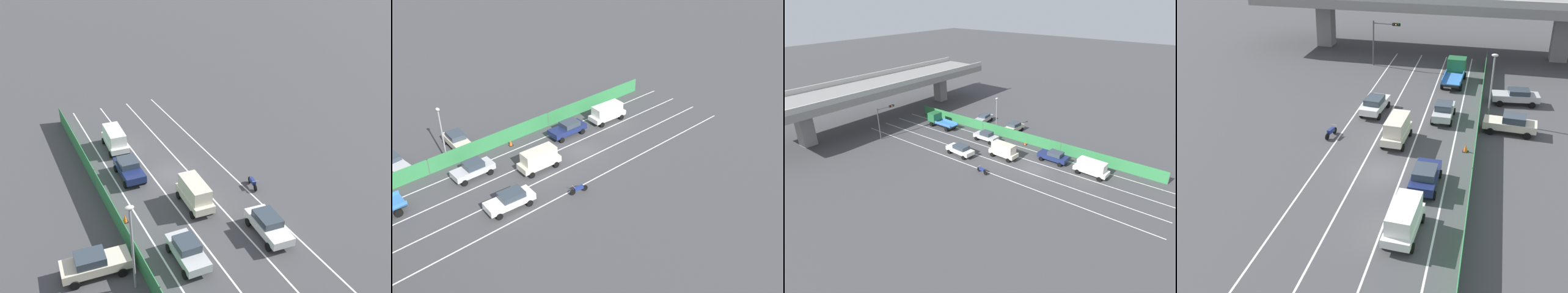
{
  "view_description": "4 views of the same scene",
  "coord_description": "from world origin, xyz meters",
  "views": [
    {
      "loc": [
        13.72,
        33.66,
        22.13
      ],
      "look_at": [
        -2.66,
        -0.17,
        2.2
      ],
      "focal_mm": 42.11,
      "sensor_mm": 36.0,
      "label": 1
    },
    {
      "loc": [
        -32.83,
        28.23,
        27.16
      ],
      "look_at": [
        -1.29,
        0.05,
        1.14
      ],
      "focal_mm": 42.56,
      "sensor_mm": 36.0,
      "label": 2
    },
    {
      "loc": [
        -37.09,
        -18.78,
        22.74
      ],
      "look_at": [
        -2.65,
        7.79,
        2.21
      ],
      "focal_mm": 29.88,
      "sensor_mm": 36.0,
      "label": 3
    },
    {
      "loc": [
        7.08,
        -31.22,
        18.79
      ],
      "look_at": [
        -0.8,
        0.63,
        1.87
      ],
      "focal_mm": 44.47,
      "sensor_mm": 36.0,
      "label": 4
    }
  ],
  "objects": [
    {
      "name": "lane_line_right_edge",
      "position": [
        4.98,
        6.83,
        0.0
      ],
      "size": [
        0.14,
        49.67,
        0.01
      ],
      "primitive_type": "cube",
      "color": "silver",
      "rests_on": "ground"
    },
    {
      "name": "flatbed_truck_blue",
      "position": [
        3.55,
        22.5,
        1.26
      ],
      "size": [
        2.48,
        5.92,
        2.44
      ],
      "color": "black",
      "rests_on": "ground"
    },
    {
      "name": "ground_plane",
      "position": [
        0.0,
        0.0,
        0.0
      ],
      "size": [
        300.0,
        300.0,
        0.0
      ],
      "primitive_type": "plane",
      "color": "#424244"
    },
    {
      "name": "parked_wagon_silver",
      "position": [
        10.2,
        16.85,
        0.89
      ],
      "size": [
        4.83,
        2.43,
        1.59
      ],
      "color": "#B2B5B7",
      "rests_on": "ground"
    },
    {
      "name": "car_sedan_navy",
      "position": [
        3.56,
        -1.19,
        0.93
      ],
      "size": [
        2.1,
        4.48,
        1.68
      ],
      "color": "navy",
      "rests_on": "ground"
    },
    {
      "name": "parked_sedan_cream",
      "position": [
        9.63,
        9.71,
        0.93
      ],
      "size": [
        4.74,
        2.31,
        1.72
      ],
      "color": "beige",
      "rests_on": "ground"
    },
    {
      "name": "motorcycle",
      "position": [
        -5.67,
        5.14,
        0.46
      ],
      "size": [
        0.64,
        1.93,
        0.93
      ],
      "color": "black",
      "rests_on": "ground"
    },
    {
      "name": "lane_line_mid_left",
      "position": [
        -1.66,
        6.83,
        0.0
      ],
      "size": [
        0.14,
        49.67,
        0.01
      ],
      "primitive_type": "cube",
      "color": "silver",
      "rests_on": "ground"
    },
    {
      "name": "traffic_cone",
      "position": [
        6.04,
        5.11,
        0.34
      ],
      "size": [
        0.47,
        0.47,
        0.72
      ],
      "color": "orange",
      "rests_on": "ground"
    },
    {
      "name": "lane_line_mid_right",
      "position": [
        1.66,
        6.83,
        0.0
      ],
      "size": [
        0.14,
        49.67,
        0.01
      ],
      "primitive_type": "cube",
      "color": "silver",
      "rests_on": "ground"
    },
    {
      "name": "car_van_cream",
      "position": [
        0.15,
        5.48,
        1.29
      ],
      "size": [
        2.13,
        4.49,
        2.3
      ],
      "color": "beige",
      "rests_on": "ground"
    },
    {
      "name": "lane_line_left_edge",
      "position": [
        -4.98,
        6.83,
        0.0
      ],
      "size": [
        0.14,
        49.67,
        0.01
      ],
      "primitive_type": "cube",
      "color": "silver",
      "rests_on": "ground"
    },
    {
      "name": "car_van_white",
      "position": [
        3.09,
        -7.04,
        1.23
      ],
      "size": [
        2.21,
        4.69,
        2.16
      ],
      "color": "silver",
      "rests_on": "ground"
    },
    {
      "name": "green_fence",
      "position": [
        6.82,
        6.83,
        0.9
      ],
      "size": [
        0.1,
        45.77,
        1.79
      ],
      "color": "#338447",
      "rests_on": "ground"
    },
    {
      "name": "elevated_overpass",
      "position": [
        0.0,
        33.67,
        6.44
      ],
      "size": [
        49.11,
        10.61,
        8.18
      ],
      "color": "gray",
      "rests_on": "ground"
    },
    {
      "name": "car_sedan_white",
      "position": [
        -3.18,
        11.26,
        0.93
      ],
      "size": [
        2.27,
        4.72,
        1.67
      ],
      "color": "white",
      "rests_on": "ground"
    },
    {
      "name": "street_lamp",
      "position": [
        7.61,
        12.06,
        3.97
      ],
      "size": [
        0.6,
        0.36,
        6.46
      ],
      "color": "gray",
      "rests_on": "ground"
    },
    {
      "name": "car_sedan_silver",
      "position": [
        3.49,
        11.25,
        0.92
      ],
      "size": [
        2.0,
        4.29,
        1.7
      ],
      "color": "#B7BABC",
      "rests_on": "ground"
    },
    {
      "name": "traffic_light",
      "position": [
        -5.81,
        25.99,
        3.93
      ],
      "size": [
        3.44,
        0.48,
        5.56
      ],
      "color": "#47474C",
      "rests_on": "ground"
    }
  ]
}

